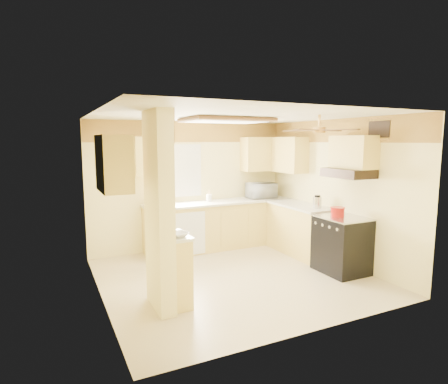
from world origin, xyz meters
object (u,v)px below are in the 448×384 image
stove (342,244)px  dutch_oven (338,212)px  microwave (261,190)px  kettle (317,202)px  bowl (179,235)px

stove → dutch_oven: bearing=127.9°
microwave → dutch_oven: microwave is taller
stove → dutch_oven: 0.54m
dutch_oven → kettle: (0.12, 0.65, 0.05)m
bowl → dutch_oven: size_ratio=0.99×
dutch_oven → kettle: size_ratio=1.01×
stove → microwave: size_ratio=1.60×
microwave → dutch_oven: bearing=96.9°
microwave → kettle: bearing=103.4°
stove → kettle: kettle is taller
microwave → kettle: 1.48m
dutch_oven → kettle: 0.66m
microwave → kettle: microwave is taller
bowl → kettle: 3.00m
stove → kettle: bearing=84.5°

